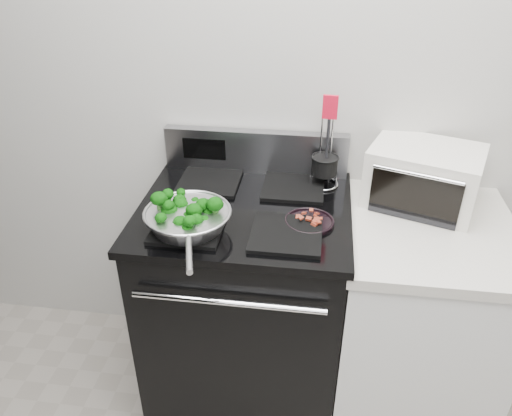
% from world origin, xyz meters
% --- Properties ---
extents(back_wall, '(4.00, 0.02, 2.70)m').
position_xyz_m(back_wall, '(0.00, 1.75, 1.35)').
color(back_wall, beige).
rests_on(back_wall, ground).
extents(gas_range, '(0.79, 0.69, 1.13)m').
position_xyz_m(gas_range, '(-0.30, 1.41, 0.49)').
color(gas_range, black).
rests_on(gas_range, floor).
extents(counter, '(0.62, 0.68, 0.92)m').
position_xyz_m(counter, '(0.39, 1.41, 0.46)').
color(counter, white).
rests_on(counter, floor).
extents(skillet, '(0.30, 0.47, 0.06)m').
position_xyz_m(skillet, '(-0.47, 1.23, 1.00)').
color(skillet, silver).
rests_on(skillet, gas_range).
extents(broccoli_pile, '(0.24, 0.24, 0.08)m').
position_xyz_m(broccoli_pile, '(-0.47, 1.23, 1.02)').
color(broccoli_pile, black).
rests_on(broccoli_pile, skillet).
extents(bacon_plate, '(0.18, 0.18, 0.04)m').
position_xyz_m(bacon_plate, '(-0.06, 1.33, 0.97)').
color(bacon_plate, black).
rests_on(bacon_plate, gas_range).
extents(utensil_holder, '(0.12, 0.12, 0.38)m').
position_xyz_m(utensil_holder, '(-0.01, 1.63, 1.02)').
color(utensil_holder, silver).
rests_on(utensil_holder, gas_range).
extents(toaster_oven, '(0.47, 0.41, 0.23)m').
position_xyz_m(toaster_oven, '(0.36, 1.59, 1.03)').
color(toaster_oven, silver).
rests_on(toaster_oven, counter).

